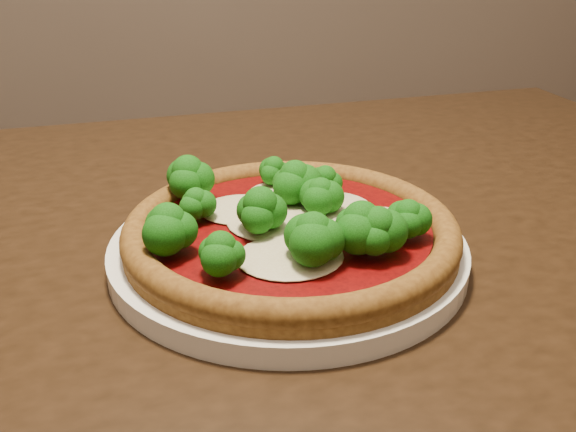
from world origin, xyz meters
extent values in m
cube|color=black|center=(0.01, -0.06, 0.73)|extent=(1.34, 0.96, 0.04)
cylinder|color=black|center=(0.56, 0.36, 0.35)|extent=(0.06, 0.06, 0.71)
cylinder|color=white|center=(0.08, -0.09, 0.76)|extent=(0.30, 0.30, 0.02)
cylinder|color=brown|center=(0.08, -0.10, 0.77)|extent=(0.27, 0.27, 0.01)
torus|color=brown|center=(0.08, -0.10, 0.78)|extent=(0.28, 0.28, 0.02)
cylinder|color=#620404|center=(0.08, -0.10, 0.78)|extent=(0.23, 0.23, 0.00)
ellipsoid|color=beige|center=(0.08, -0.03, 0.78)|extent=(0.06, 0.06, 0.00)
ellipsoid|color=beige|center=(0.13, -0.12, 0.78)|extent=(0.07, 0.07, 0.01)
ellipsoid|color=beige|center=(0.15, -0.10, 0.78)|extent=(0.06, 0.05, 0.00)
ellipsoid|color=beige|center=(0.07, -0.15, 0.78)|extent=(0.08, 0.07, 0.01)
ellipsoid|color=beige|center=(0.07, -0.09, 0.78)|extent=(0.09, 0.08, 0.01)
ellipsoid|color=beige|center=(0.11, -0.07, 0.78)|extent=(0.08, 0.07, 0.01)
ellipsoid|color=beige|center=(0.04, -0.06, 0.78)|extent=(0.07, 0.06, 0.01)
ellipsoid|color=#177112|center=(0.12, -0.15, 0.81)|extent=(0.05, 0.05, 0.04)
ellipsoid|color=#177112|center=(0.01, -0.17, 0.80)|extent=(0.04, 0.04, 0.03)
ellipsoid|color=#177112|center=(0.08, -0.01, 0.80)|extent=(0.03, 0.03, 0.03)
ellipsoid|color=#177112|center=(0.08, -0.16, 0.81)|extent=(0.05, 0.05, 0.04)
ellipsoid|color=#177112|center=(0.00, -0.03, 0.81)|extent=(0.05, 0.05, 0.04)
ellipsoid|color=#177112|center=(0.00, -0.07, 0.80)|extent=(0.03, 0.03, 0.03)
ellipsoid|color=#177112|center=(0.09, -0.06, 0.81)|extent=(0.05, 0.05, 0.04)
ellipsoid|color=#177112|center=(0.11, -0.08, 0.80)|extent=(0.04, 0.04, 0.03)
ellipsoid|color=#177112|center=(0.05, -0.11, 0.81)|extent=(0.05, 0.05, 0.04)
ellipsoid|color=#177112|center=(0.16, -0.14, 0.80)|extent=(0.04, 0.04, 0.03)
ellipsoid|color=#177112|center=(0.13, -0.16, 0.81)|extent=(0.05, 0.05, 0.04)
ellipsoid|color=#177112|center=(0.12, -0.05, 0.80)|extent=(0.04, 0.04, 0.03)
ellipsoid|color=#177112|center=(-0.02, -0.12, 0.81)|extent=(0.05, 0.05, 0.04)
camera|label=1|loc=(-0.01, -0.56, 1.01)|focal=40.00mm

